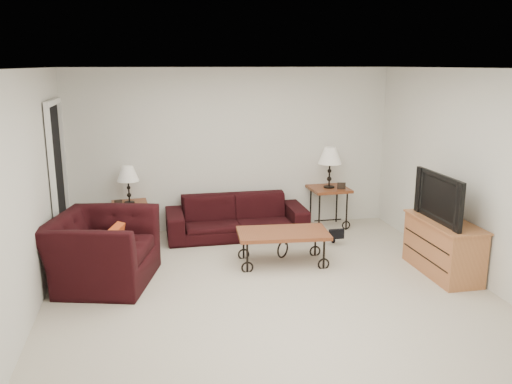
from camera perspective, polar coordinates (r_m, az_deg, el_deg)
ground at (r=6.22m, az=1.33°, el=-10.51°), size 5.00×5.00×0.00m
wall_back at (r=8.23m, az=-2.54°, el=4.59°), size 5.00×0.02×2.50m
wall_front at (r=3.53m, az=10.66°, el=-8.07°), size 5.00×0.02×2.50m
wall_left at (r=5.80m, az=-23.43°, el=-0.37°), size 0.02×5.00×2.50m
wall_right at (r=6.82m, az=22.33°, el=1.68°), size 0.02×5.00×2.50m
ceiling at (r=5.67m, az=1.47°, el=13.21°), size 5.00×5.00×0.00m
doorway at (r=7.43m, az=-20.58°, el=0.93°), size 0.08×0.94×2.04m
sofa at (r=7.97m, az=-2.12°, el=-2.68°), size 2.09×0.82×0.61m
side_table_left at (r=8.06m, az=-13.38°, el=-3.07°), size 0.55×0.55×0.56m
side_table_right at (r=8.50m, az=7.81°, el=-1.63°), size 0.61×0.61×0.64m
lamp_left at (r=7.92m, az=-13.60°, el=0.78°), size 0.34×0.34×0.56m
lamp_right at (r=8.36m, az=7.95°, el=2.63°), size 0.38×0.38×0.64m
photo_frame_left at (r=7.83m, az=-14.64°, el=-1.16°), size 0.11×0.04×0.09m
photo_frame_right at (r=8.33m, az=9.21°, el=0.65°), size 0.13×0.04×0.11m
coffee_table at (r=6.92m, az=2.90°, el=-6.00°), size 1.21×0.73×0.44m
armchair at (r=6.53m, az=-16.27°, el=-5.99°), size 1.40×1.51×0.82m
throw_pillow at (r=6.44m, az=-15.04°, el=-5.16°), size 0.19×0.38×0.37m
tv_stand at (r=6.96m, az=19.52°, el=-5.63°), size 0.47×1.14×0.68m
television at (r=6.77m, az=19.80°, el=-0.56°), size 0.13×1.02×0.59m
backpack at (r=7.76m, az=8.39°, el=-3.97°), size 0.40×0.35×0.43m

